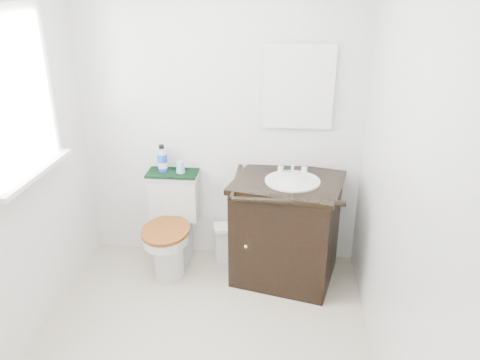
% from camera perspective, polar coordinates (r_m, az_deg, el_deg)
% --- Properties ---
extents(floor, '(2.40, 2.40, 0.00)m').
position_cam_1_polar(floor, '(3.17, -5.13, -20.01)').
color(floor, beige).
rests_on(floor, ground).
extents(wall_back, '(2.40, 0.00, 2.40)m').
position_cam_1_polar(wall_back, '(3.64, -2.39, 7.66)').
color(wall_back, silver).
rests_on(wall_back, ground).
extents(wall_front, '(2.40, 0.00, 2.40)m').
position_cam_1_polar(wall_front, '(1.52, -15.25, -16.96)').
color(wall_front, silver).
rests_on(wall_front, ground).
extents(wall_right, '(0.00, 2.40, 2.40)m').
position_cam_1_polar(wall_right, '(2.54, 19.02, -0.45)').
color(wall_right, silver).
rests_on(wall_right, ground).
extents(window, '(0.02, 0.70, 0.90)m').
position_cam_1_polar(window, '(3.03, -25.92, 9.12)').
color(window, white).
rests_on(window, wall_left).
extents(mirror, '(0.50, 0.02, 0.60)m').
position_cam_1_polar(mirror, '(3.52, 7.16, 11.18)').
color(mirror, silver).
rests_on(mirror, wall_back).
extents(toilet, '(0.41, 0.62, 0.76)m').
position_cam_1_polar(toilet, '(3.82, -8.29, -5.82)').
color(toilet, silver).
rests_on(toilet, floor).
extents(vanity, '(0.90, 0.82, 0.92)m').
position_cam_1_polar(vanity, '(3.61, 5.69, -5.65)').
color(vanity, black).
rests_on(vanity, floor).
extents(trash_bin, '(0.25, 0.22, 0.31)m').
position_cam_1_polar(trash_bin, '(3.95, -1.58, -7.51)').
color(trash_bin, white).
rests_on(trash_bin, floor).
extents(towel, '(0.40, 0.22, 0.02)m').
position_cam_1_polar(towel, '(3.74, -8.24, 0.84)').
color(towel, black).
rests_on(towel, toilet).
extents(mouthwash_bottle, '(0.08, 0.08, 0.22)m').
position_cam_1_polar(mouthwash_bottle, '(3.74, -9.46, 2.52)').
color(mouthwash_bottle, blue).
rests_on(mouthwash_bottle, towel).
extents(cup, '(0.07, 0.07, 0.09)m').
position_cam_1_polar(cup, '(3.71, -7.27, 1.56)').
color(cup, '#84ABD8').
rests_on(cup, towel).
extents(soap_bar, '(0.07, 0.05, 0.02)m').
position_cam_1_polar(soap_bar, '(3.57, 5.95, 1.02)').
color(soap_bar, '#19747C').
rests_on(soap_bar, vanity).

